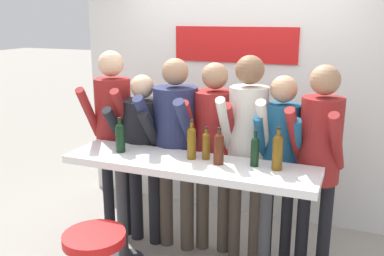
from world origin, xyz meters
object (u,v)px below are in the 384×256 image
(wine_bottle_4, at_px, (219,147))
(person_far_left, at_px, (113,123))
(tasting_table, at_px, (188,185))
(wine_bottle_3, at_px, (206,144))
(person_center_right, at_px, (247,136))
(person_far_right, at_px, (319,149))
(person_left, at_px, (143,143))
(wine_bottle_5, at_px, (192,141))
(person_center, at_px, (214,139))
(person_right, at_px, (280,150))
(person_center_left, at_px, (175,135))
(wine_bottle_1, at_px, (255,150))
(wine_bottle_0, at_px, (278,150))
(wine_bottle_2, at_px, (120,136))

(wine_bottle_4, bearing_deg, person_far_left, 161.13)
(tasting_table, relative_size, wine_bottle_3, 7.65)
(person_far_left, height_order, person_center_right, person_center_right)
(person_far_right, bearing_deg, tasting_table, -147.60)
(person_left, distance_m, wine_bottle_4, 0.94)
(wine_bottle_3, height_order, wine_bottle_5, wine_bottle_5)
(tasting_table, distance_m, person_far_right, 1.06)
(person_center, xyz_separation_m, person_far_right, (0.90, -0.08, 0.03))
(person_right, bearing_deg, wine_bottle_3, -147.35)
(person_center, distance_m, person_center_right, 0.32)
(person_right, bearing_deg, person_left, -179.46)
(person_center_left, relative_size, wine_bottle_3, 6.77)
(person_right, height_order, wine_bottle_1, person_right)
(person_far_right, distance_m, wine_bottle_0, 0.43)
(person_far_left, relative_size, wine_bottle_0, 5.60)
(person_far_right, bearing_deg, person_right, 178.13)
(person_far_left, height_order, person_center_left, person_far_left)
(wine_bottle_5, bearing_deg, wine_bottle_3, 18.20)
(wine_bottle_3, bearing_deg, tasting_table, -136.31)
(person_center_right, bearing_deg, wine_bottle_0, -51.79)
(person_right, relative_size, wine_bottle_1, 6.00)
(person_far_right, height_order, wine_bottle_1, person_far_right)
(tasting_table, relative_size, wine_bottle_0, 6.18)
(person_left, xyz_separation_m, wine_bottle_1, (1.12, -0.32, 0.16))
(wine_bottle_2, bearing_deg, wine_bottle_0, 2.60)
(person_right, bearing_deg, person_center_right, -175.99)
(person_center, xyz_separation_m, wine_bottle_4, (0.20, -0.46, 0.08))
(person_far_left, height_order, wine_bottle_2, person_far_left)
(person_center_left, distance_m, person_far_right, 1.23)
(wine_bottle_3, bearing_deg, wine_bottle_4, -29.37)
(wine_bottle_1, height_order, wine_bottle_3, wine_bottle_1)
(person_left, xyz_separation_m, person_center_left, (0.32, 0.01, 0.10))
(person_right, xyz_separation_m, person_far_right, (0.31, -0.06, 0.06))
(person_center, bearing_deg, tasting_table, -99.33)
(person_right, xyz_separation_m, wine_bottle_3, (-0.52, -0.36, 0.09))
(wine_bottle_0, distance_m, wine_bottle_4, 0.44)
(wine_bottle_1, height_order, wine_bottle_2, wine_bottle_2)
(person_left, bearing_deg, wine_bottle_3, -19.47)
(person_left, bearing_deg, wine_bottle_2, -86.80)
(person_center_right, relative_size, wine_bottle_0, 5.61)
(person_center_right, relative_size, person_far_right, 1.03)
(person_left, bearing_deg, wine_bottle_4, -20.53)
(person_far_right, height_order, wine_bottle_2, person_far_right)
(wine_bottle_1, distance_m, wine_bottle_2, 1.12)
(person_center_right, relative_size, wine_bottle_5, 5.75)
(person_center, height_order, wine_bottle_5, person_center)
(person_center_left, distance_m, wine_bottle_4, 0.66)
(wine_bottle_0, bearing_deg, wine_bottle_3, 176.75)
(person_far_left, bearing_deg, person_far_right, -10.51)
(person_center_right, height_order, wine_bottle_4, person_center_right)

